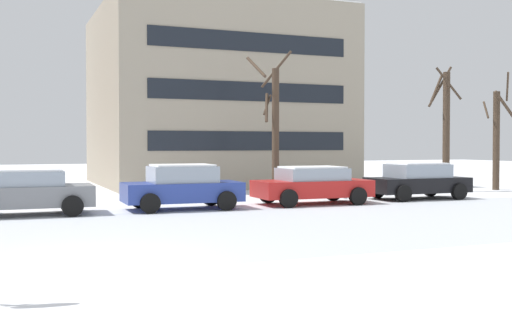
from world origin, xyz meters
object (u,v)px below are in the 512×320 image
parked_car_gray (27,191)px  parked_car_black (417,181)px  parked_car_red (312,185)px  parked_car_blue (182,187)px

parked_car_gray → parked_car_black: 14.58m
parked_car_red → parked_car_black: parked_car_black is taller
parked_car_gray → parked_car_blue: parked_car_blue is taller
parked_car_blue → parked_car_red: (4.86, 0.01, -0.05)m
parked_car_black → parked_car_red: bearing=-176.2°
parked_car_gray → parked_car_blue: (4.86, -0.15, 0.03)m
parked_car_blue → parked_car_red: bearing=0.1°
parked_car_gray → parked_car_black: size_ratio=0.99×
parked_car_blue → parked_car_black: parked_car_blue is taller
parked_car_gray → parked_car_blue: bearing=-1.8°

